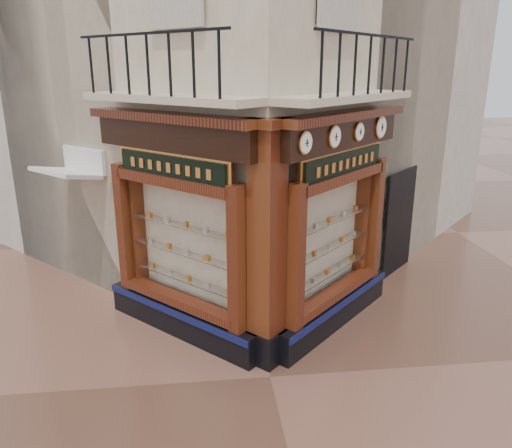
{
  "coord_description": "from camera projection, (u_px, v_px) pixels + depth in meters",
  "views": [
    {
      "loc": [
        -1.0,
        -6.72,
        4.66
      ],
      "look_at": [
        0.0,
        2.0,
        1.91
      ],
      "focal_mm": 35.0,
      "sensor_mm": 36.0,
      "label": 1
    }
  ],
  "objects": [
    {
      "name": "shopfront_right",
      "position": [
        337.0,
        225.0,
        8.92
      ],
      "size": [
        2.86,
        2.86,
        3.98
      ],
      "rotation": [
        0.0,
        0.0,
        0.79
      ],
      "color": "black",
      "rests_on": "ground"
    },
    {
      "name": "main_building",
      "position": [
        236.0,
        9.0,
        11.92
      ],
      "size": [
        11.31,
        11.31,
        12.0
      ],
      "primitive_type": "cube",
      "rotation": [
        0.0,
        0.0,
        0.79
      ],
      "color": "beige",
      "rests_on": "ground"
    },
    {
      "name": "neighbour_left",
      "position": [
        143.0,
        37.0,
        14.14
      ],
      "size": [
        11.31,
        11.31,
        11.0
      ],
      "primitive_type": "cube",
      "rotation": [
        0.0,
        0.0,
        0.79
      ],
      "color": "beige",
      "rests_on": "ground"
    },
    {
      "name": "balcony",
      "position": [
        260.0,
        97.0,
        8.02
      ],
      "size": [
        5.94,
        2.97,
        1.03
      ],
      "color": "beige",
      "rests_on": "ground"
    },
    {
      "name": "clock_c",
      "position": [
        359.0,
        132.0,
        8.52
      ],
      "size": [
        0.26,
        0.26,
        0.32
      ],
      "rotation": [
        0.0,
        0.0,
        0.79
      ],
      "color": "#C48041",
      "rests_on": "ground"
    },
    {
      "name": "clock_b",
      "position": [
        334.0,
        137.0,
        7.9
      ],
      "size": [
        0.29,
        0.29,
        0.36
      ],
      "rotation": [
        0.0,
        0.0,
        0.79
      ],
      "color": "#C48041",
      "rests_on": "ground"
    },
    {
      "name": "awning",
      "position": [
        79.0,
        294.0,
        10.76
      ],
      "size": [
        1.55,
        1.55,
        0.23
      ],
      "primitive_type": null,
      "rotation": [
        0.18,
        0.0,
        2.36
      ],
      "color": "silver",
      "rests_on": "ground"
    },
    {
      "name": "signboard_left",
      "position": [
        171.0,
        167.0,
        8.22
      ],
      "size": [
        1.92,
        1.92,
        0.51
      ],
      "rotation": [
        0.0,
        0.0,
        2.36
      ],
      "color": "#D5893E",
      "rests_on": "ground"
    },
    {
      "name": "corner_pilaster",
      "position": [
        267.0,
        250.0,
        7.77
      ],
      "size": [
        0.85,
        0.85,
        3.98
      ],
      "rotation": [
        0.0,
        0.0,
        0.79
      ],
      "color": "black",
      "rests_on": "ground"
    },
    {
      "name": "ground",
      "position": [
        270.0,
        377.0,
        7.87
      ],
      "size": [
        80.0,
        80.0,
        0.0
      ],
      "primitive_type": "plane",
      "color": "#523326",
      "rests_on": "ground"
    },
    {
      "name": "shopfront_left",
      "position": [
        178.0,
        231.0,
        8.62
      ],
      "size": [
        2.86,
        2.86,
        3.98
      ],
      "rotation": [
        0.0,
        0.0,
        2.36
      ],
      "color": "black",
      "rests_on": "ground"
    },
    {
      "name": "clock_a",
      "position": [
        305.0,
        143.0,
        7.27
      ],
      "size": [
        0.28,
        0.28,
        0.34
      ],
      "rotation": [
        0.0,
        0.0,
        0.79
      ],
      "color": "#C48041",
      "rests_on": "ground"
    },
    {
      "name": "signboard_right",
      "position": [
        344.0,
        163.0,
        8.54
      ],
      "size": [
        1.96,
        1.96,
        0.52
      ],
      "rotation": [
        0.0,
        0.0,
        0.79
      ],
      "color": "#D5893E",
      "rests_on": "ground"
    },
    {
      "name": "clock_d",
      "position": [
        381.0,
        127.0,
        9.16
      ],
      "size": [
        0.33,
        0.33,
        0.41
      ],
      "rotation": [
        0.0,
        0.0,
        0.79
      ],
      "color": "#C48041",
      "rests_on": "ground"
    },
    {
      "name": "neighbour_right",
      "position": [
        314.0,
        38.0,
        14.68
      ],
      "size": [
        11.31,
        11.31,
        11.0
      ],
      "primitive_type": "cube",
      "rotation": [
        0.0,
        0.0,
        0.79
      ],
      "color": "beige",
      "rests_on": "ground"
    }
  ]
}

